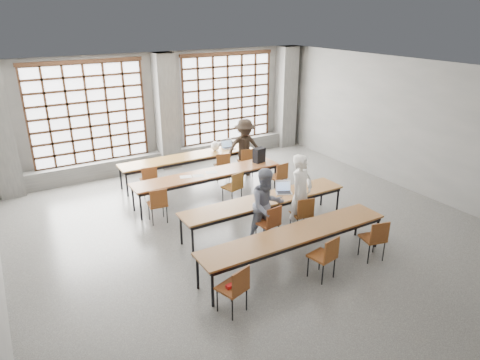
# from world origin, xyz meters

# --- Properties ---
(floor) EXTENTS (11.00, 11.00, 0.00)m
(floor) POSITION_xyz_m (0.00, 0.00, 0.00)
(floor) COLOR #494947
(floor) RESTS_ON ground
(ceiling) EXTENTS (11.00, 11.00, 0.00)m
(ceiling) POSITION_xyz_m (0.00, 0.00, 3.50)
(ceiling) COLOR silver
(ceiling) RESTS_ON floor
(wall_back) EXTENTS (10.00, 0.00, 10.00)m
(wall_back) POSITION_xyz_m (0.00, 5.50, 1.75)
(wall_back) COLOR #61615F
(wall_back) RESTS_ON floor
(wall_right) EXTENTS (0.00, 11.00, 11.00)m
(wall_right) POSITION_xyz_m (5.00, 0.00, 1.75)
(wall_right) COLOR #61615F
(wall_right) RESTS_ON floor
(column_left) EXTENTS (0.60, 0.55, 3.50)m
(column_left) POSITION_xyz_m (-4.50, 5.22, 1.75)
(column_left) COLOR #50504E
(column_left) RESTS_ON floor
(column_mid) EXTENTS (0.60, 0.55, 3.50)m
(column_mid) POSITION_xyz_m (0.00, 5.22, 1.75)
(column_mid) COLOR #50504E
(column_mid) RESTS_ON floor
(column_right) EXTENTS (0.60, 0.55, 3.50)m
(column_right) POSITION_xyz_m (4.50, 5.22, 1.75)
(column_right) COLOR #50504E
(column_right) RESTS_ON floor
(window_left) EXTENTS (3.32, 0.12, 3.00)m
(window_left) POSITION_xyz_m (-2.25, 5.42, 1.90)
(window_left) COLOR white
(window_left) RESTS_ON wall_back
(window_right) EXTENTS (3.32, 0.12, 3.00)m
(window_right) POSITION_xyz_m (2.25, 5.42, 1.90)
(window_right) COLOR white
(window_right) RESTS_ON wall_back
(sill_ledge) EXTENTS (9.80, 0.35, 0.50)m
(sill_ledge) POSITION_xyz_m (0.00, 5.30, 0.25)
(sill_ledge) COLOR #50504E
(sill_ledge) RESTS_ON floor
(desk_row_a) EXTENTS (4.00, 0.70, 0.73)m
(desk_row_a) POSITION_xyz_m (0.05, 3.81, 0.66)
(desk_row_a) COLOR brown
(desk_row_a) RESTS_ON floor
(desk_row_b) EXTENTS (4.00, 0.70, 0.73)m
(desk_row_b) POSITION_xyz_m (-0.09, 2.28, 0.66)
(desk_row_b) COLOR brown
(desk_row_b) RESTS_ON floor
(desk_row_c) EXTENTS (4.00, 0.70, 0.73)m
(desk_row_c) POSITION_xyz_m (0.29, 0.19, 0.66)
(desk_row_c) COLOR brown
(desk_row_c) RESTS_ON floor
(desk_row_d) EXTENTS (4.00, 0.70, 0.73)m
(desk_row_d) POSITION_xyz_m (-0.08, -1.41, 0.66)
(desk_row_d) COLOR brown
(desk_row_d) RESTS_ON floor
(chair_back_left) EXTENTS (0.47, 0.48, 0.88)m
(chair_back_left) POSITION_xyz_m (-1.36, 3.18, 0.54)
(chair_back_left) COLOR brown
(chair_back_left) RESTS_ON floor
(chair_back_mid) EXTENTS (0.52, 0.52, 0.88)m
(chair_back_mid) POSITION_xyz_m (0.83, 3.19, 0.54)
(chair_back_mid) COLOR brown
(chair_back_mid) RESTS_ON floor
(chair_back_right) EXTENTS (0.51, 0.51, 0.88)m
(chair_back_right) POSITION_xyz_m (1.63, 3.19, 0.54)
(chair_back_right) COLOR brown
(chair_back_right) RESTS_ON floor
(chair_mid_left) EXTENTS (0.46, 0.47, 0.88)m
(chair_mid_left) POSITION_xyz_m (-1.69, 1.65, 0.54)
(chair_mid_left) COLOR brown
(chair_mid_left) RESTS_ON floor
(chair_mid_centre) EXTENTS (0.52, 0.52, 0.88)m
(chair_mid_centre) POSITION_xyz_m (0.34, 1.66, 0.54)
(chair_mid_centre) COLOR brown
(chair_mid_centre) RESTS_ON floor
(chair_mid_right) EXTENTS (0.46, 0.47, 0.88)m
(chair_mid_right) POSITION_xyz_m (1.72, 1.65, 0.54)
(chair_mid_right) COLOR brown
(chair_mid_right) RESTS_ON floor
(chair_front_left) EXTENTS (0.47, 0.47, 0.88)m
(chair_front_left) POSITION_xyz_m (-0.00, -0.44, 0.54)
(chair_front_left) COLOR brown
(chair_front_left) RESTS_ON floor
(chair_front_right) EXTENTS (0.50, 0.50, 0.88)m
(chair_front_right) POSITION_xyz_m (0.87, -0.44, 0.54)
(chair_front_right) COLOR brown
(chair_front_right) RESTS_ON floor
(chair_near_left) EXTENTS (0.53, 0.53, 0.88)m
(chair_near_left) POSITION_xyz_m (-1.76, -2.03, 0.54)
(chair_near_left) COLOR maroon
(chair_near_left) RESTS_ON floor
(chair_near_mid) EXTENTS (0.49, 0.49, 0.88)m
(chair_near_mid) POSITION_xyz_m (0.13, -2.04, 0.54)
(chair_near_mid) COLOR brown
(chair_near_mid) RESTS_ON floor
(chair_near_right) EXTENTS (0.50, 0.51, 0.88)m
(chair_near_right) POSITION_xyz_m (1.40, -2.04, 0.54)
(chair_near_right) COLOR brown
(chair_near_right) RESTS_ON floor
(student_male) EXTENTS (0.76, 0.62, 1.80)m
(student_male) POSITION_xyz_m (0.89, -0.31, 0.90)
(student_male) COLOR white
(student_male) RESTS_ON floor
(student_female) EXTENTS (0.86, 0.69, 1.65)m
(student_female) POSITION_xyz_m (-0.01, -0.31, 0.83)
(student_female) COLOR #19254D
(student_female) RESTS_ON floor
(student_back) EXTENTS (1.23, 0.87, 1.72)m
(student_back) POSITION_xyz_m (1.65, 3.31, 0.86)
(student_back) COLOR black
(student_back) RESTS_ON floor
(laptop_front) EXTENTS (0.46, 0.43, 0.26)m
(laptop_front) POSITION_xyz_m (0.86, 0.29, 0.79)
(laptop_front) COLOR #B4B3B8
(laptop_front) RESTS_ON desk_row_c
(laptop_back) EXTENTS (0.38, 0.33, 0.26)m
(laptop_back) POSITION_xyz_m (1.40, 3.92, 0.79)
(laptop_back) COLOR #ADAEB2
(laptop_back) RESTS_ON desk_row_a
(mouse) EXTENTS (0.12, 0.10, 0.04)m
(mouse) POSITION_xyz_m (1.24, 0.17, 0.75)
(mouse) COLOR silver
(mouse) RESTS_ON desk_row_c
(green_box) EXTENTS (0.27, 0.16, 0.09)m
(green_box) POSITION_xyz_m (0.24, 0.27, 0.78)
(green_box) COLOR #2C8631
(green_box) RESTS_ON desk_row_c
(phone) EXTENTS (0.14, 0.08, 0.01)m
(phone) POSITION_xyz_m (0.47, 0.09, 0.74)
(phone) COLOR black
(phone) RESTS_ON desk_row_c
(paper_sheet_a) EXTENTS (0.34, 0.29, 0.00)m
(paper_sheet_a) POSITION_xyz_m (-0.69, 2.33, 0.73)
(paper_sheet_a) COLOR white
(paper_sheet_a) RESTS_ON desk_row_b
(paper_sheet_b) EXTENTS (0.35, 0.30, 0.00)m
(paper_sheet_b) POSITION_xyz_m (-0.39, 2.23, 0.73)
(paper_sheet_b) COLOR silver
(paper_sheet_b) RESTS_ON desk_row_b
(paper_sheet_c) EXTENTS (0.34, 0.28, 0.00)m
(paper_sheet_c) POSITION_xyz_m (0.01, 2.28, 0.73)
(paper_sheet_c) COLOR white
(paper_sheet_c) RESTS_ON desk_row_b
(backpack) EXTENTS (0.36, 0.26, 0.40)m
(backpack) POSITION_xyz_m (1.51, 2.33, 0.93)
(backpack) COLOR black
(backpack) RESTS_ON desk_row_b
(plastic_bag) EXTENTS (0.29, 0.25, 0.29)m
(plastic_bag) POSITION_xyz_m (0.95, 3.86, 0.87)
(plastic_bag) COLOR white
(plastic_bag) RESTS_ON desk_row_a
(red_pouch) EXTENTS (0.21, 0.10, 0.06)m
(red_pouch) POSITION_xyz_m (-1.78, -1.96, 0.50)
(red_pouch) COLOR #AF1515
(red_pouch) RESTS_ON chair_near_left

